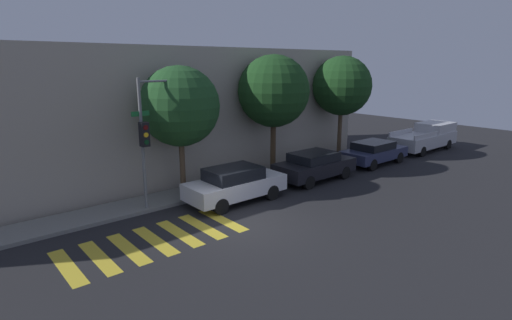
% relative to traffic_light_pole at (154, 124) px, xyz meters
% --- Properties ---
extents(ground_plane, '(60.00, 60.00, 0.00)m').
position_rel_traffic_light_pole_xyz_m(ground_plane, '(1.52, -3.37, -3.39)').
color(ground_plane, black).
extents(sidewalk, '(26.00, 1.76, 0.14)m').
position_rel_traffic_light_pole_xyz_m(sidewalk, '(1.52, 0.71, -3.32)').
color(sidewalk, slate).
rests_on(sidewalk, ground).
extents(building_row, '(26.00, 6.00, 6.33)m').
position_rel_traffic_light_pole_xyz_m(building_row, '(1.52, 4.99, -0.22)').
color(building_row, '#A89E8E').
rests_on(building_row, ground).
extents(crosswalk, '(5.82, 2.60, 0.00)m').
position_rel_traffic_light_pole_xyz_m(crosswalk, '(-1.46, -2.57, -3.39)').
color(crosswalk, gold).
rests_on(crosswalk, ground).
extents(traffic_light_pole, '(2.48, 0.56, 5.09)m').
position_rel_traffic_light_pole_xyz_m(traffic_light_pole, '(0.00, 0.00, 0.00)').
color(traffic_light_pole, slate).
rests_on(traffic_light_pole, ground).
extents(sedan_near_corner, '(4.22, 1.77, 1.47)m').
position_rel_traffic_light_pole_xyz_m(sedan_near_corner, '(2.81, -1.27, -2.62)').
color(sedan_near_corner, silver).
rests_on(sedan_near_corner, ground).
extents(sedan_middle, '(4.22, 1.85, 1.40)m').
position_rel_traffic_light_pole_xyz_m(sedan_middle, '(7.66, -1.27, -2.65)').
color(sedan_middle, black).
rests_on(sedan_middle, ground).
extents(sedan_far_end, '(4.21, 1.83, 1.30)m').
position_rel_traffic_light_pole_xyz_m(sedan_far_end, '(12.66, -1.27, -2.69)').
color(sedan_far_end, '#2D3351').
rests_on(sedan_far_end, ground).
extents(pickup_truck, '(5.51, 1.95, 1.70)m').
position_rel_traffic_light_pole_xyz_m(pickup_truck, '(18.58, -1.27, -2.53)').
color(pickup_truck, '#BCBCC1').
rests_on(pickup_truck, ground).
extents(tree_near_corner, '(3.33, 3.33, 5.52)m').
position_rel_traffic_light_pole_xyz_m(tree_near_corner, '(1.59, 0.84, 0.46)').
color(tree_near_corner, brown).
rests_on(tree_near_corner, ground).
extents(tree_midblock, '(3.56, 3.56, 6.03)m').
position_rel_traffic_light_pole_xyz_m(tree_midblock, '(6.85, 0.84, 0.84)').
color(tree_midblock, '#4C3823').
rests_on(tree_midblock, ground).
extents(tree_far_end, '(3.40, 3.40, 6.02)m').
position_rel_traffic_light_pole_xyz_m(tree_far_end, '(12.20, 0.84, 0.91)').
color(tree_far_end, brown).
rests_on(tree_far_end, ground).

